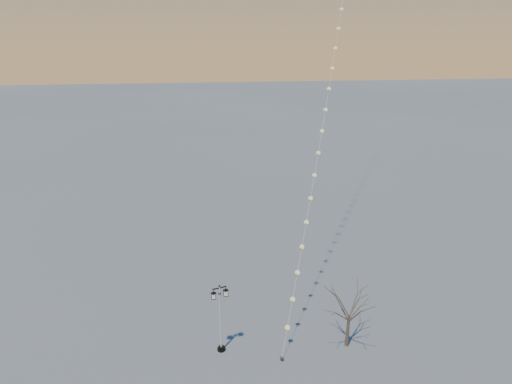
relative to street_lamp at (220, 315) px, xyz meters
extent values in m
plane|color=#595A5B|center=(2.92, -2.53, -2.64)|extent=(300.00, 300.00, 0.00)
cylinder|color=black|center=(0.00, 0.00, -2.56)|extent=(0.53, 0.53, 0.15)
cylinder|color=black|center=(0.00, 0.00, -2.42)|extent=(0.38, 0.38, 0.13)
cylinder|color=beige|center=(0.00, 0.00, -0.13)|extent=(0.12, 0.12, 4.44)
cylinder|color=black|center=(0.00, 0.00, 1.57)|extent=(0.19, 0.19, 0.06)
cube|color=black|center=(0.00, 0.00, 1.95)|extent=(0.87, 0.33, 0.06)
sphere|color=black|center=(0.00, 0.00, 2.06)|extent=(0.13, 0.13, 0.13)
pyramid|color=black|center=(-0.38, -0.12, 1.81)|extent=(0.42, 0.42, 0.13)
cube|color=beige|center=(-0.38, -0.12, 1.51)|extent=(0.25, 0.25, 0.32)
cube|color=black|center=(-0.38, -0.12, 1.33)|extent=(0.28, 0.28, 0.04)
pyramid|color=black|center=(0.38, 0.12, 1.81)|extent=(0.42, 0.42, 0.13)
cube|color=beige|center=(0.38, 0.12, 1.51)|extent=(0.25, 0.25, 0.32)
cube|color=black|center=(0.38, 0.12, 1.33)|extent=(0.28, 0.28, 0.04)
cone|color=#4A3C30|center=(8.10, -0.45, -1.47)|extent=(0.28, 0.28, 2.33)
cylinder|color=#33211B|center=(3.69, -1.37, -2.53)|extent=(0.22, 0.22, 0.22)
cylinder|color=black|center=(3.69, -1.37, -2.50)|extent=(0.03, 0.03, 0.27)
cone|color=orange|center=(10.88, 15.82, 17.22)|extent=(0.09, 0.09, 0.30)
cylinder|color=white|center=(3.69, -1.37, -1.99)|extent=(0.02, 0.02, 0.86)
camera|label=1|loc=(-0.54, -24.14, 16.88)|focal=32.15mm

